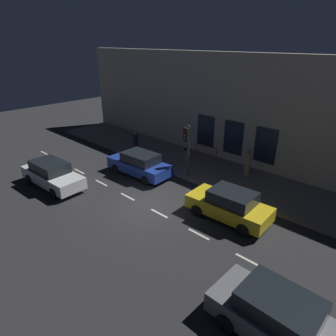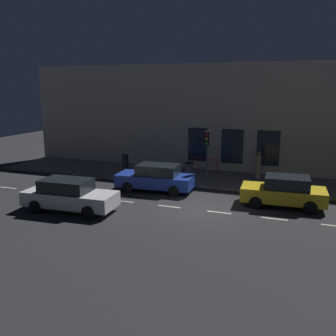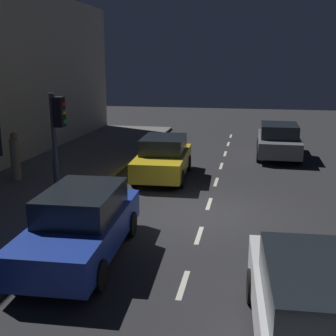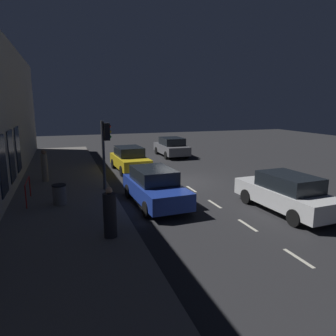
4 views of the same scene
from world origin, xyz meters
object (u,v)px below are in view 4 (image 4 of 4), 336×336
parked_car_0 (286,193)px  parked_car_2 (171,147)px  parked_car_1 (155,187)px  pedestrian_0 (110,214)px  trash_bin (59,194)px  traffic_light (105,144)px  parked_car_3 (130,159)px  pedestrian_1 (44,167)px

parked_car_0 → parked_car_2: size_ratio=1.07×
parked_car_1 → pedestrian_0: (2.41, 3.19, 0.11)m
parked_car_2 → trash_bin: size_ratio=5.12×
traffic_light → parked_car_3: size_ratio=0.80×
pedestrian_1 → traffic_light: bearing=50.6°
pedestrian_0 → parked_car_3: bearing=109.7°
parked_car_2 → parked_car_3: size_ratio=1.04×
pedestrian_1 → parked_car_2: bearing=126.8°
trash_bin → parked_car_0: bearing=158.1°
traffic_light → pedestrian_1: traffic_light is taller
parked_car_3 → parked_car_1: bearing=83.9°
traffic_light → parked_car_2: 11.55m
parked_car_1 → parked_car_3: 7.21m
parked_car_1 → parked_car_2: 12.90m
traffic_light → parked_car_1: traffic_light is taller
parked_car_0 → parked_car_3: bearing=110.5°
parked_car_1 → parked_car_0: bearing=147.8°
parked_car_2 → pedestrian_1: size_ratio=2.49×
parked_car_3 → traffic_light: bearing=62.3°
parked_car_1 → pedestrian_0: 4.00m
parked_car_0 → pedestrian_0: pedestrian_0 is taller
parked_car_0 → pedestrian_0: 7.18m
parked_car_2 → traffic_light: bearing=-125.4°
traffic_light → parked_car_3: 5.31m
pedestrian_0 → pedestrian_1: pedestrian_1 is taller
trash_bin → pedestrian_0: bearing=110.9°
pedestrian_0 → pedestrian_1: size_ratio=0.94×
pedestrian_0 → pedestrian_1: (2.29, -8.51, 0.08)m
parked_car_0 → trash_bin: parked_car_0 is taller
pedestrian_0 → trash_bin: 4.32m
parked_car_0 → parked_car_2: same height
parked_car_3 → pedestrian_0: bearing=72.0°
parked_car_0 → pedestrian_1: 12.37m
parked_car_0 → parked_car_3: size_ratio=1.11×
parked_car_1 → trash_bin: 4.04m
pedestrian_0 → parked_car_2: bearing=98.8°
traffic_light → parked_car_0: bearing=140.7°
parked_car_0 → trash_bin: 9.38m
parked_car_0 → pedestrian_0: bearing=-179.0°
parked_car_1 → parked_car_3: bearing=-96.2°
parked_car_1 → pedestrian_0: size_ratio=2.77×
traffic_light → pedestrian_1: bearing=-42.0°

